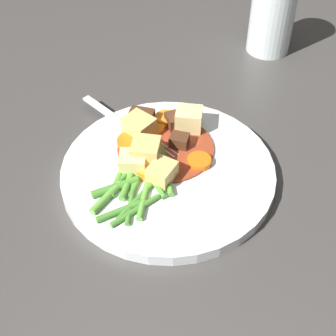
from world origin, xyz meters
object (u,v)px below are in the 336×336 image
object	(u,v)px
potato_chunk_1	(147,151)
meat_chunk_1	(141,120)
potato_chunk_0	(161,172)
meat_chunk_0	(175,121)
carrot_slice_3	(148,169)
potato_chunk_4	(189,120)
carrot_slice_4	(152,128)
carrot_slice_2	(130,143)
carrot_slice_1	(166,119)
potato_chunk_3	(133,162)
fork	(130,129)
dinner_plate	(168,172)
meat_chunk_2	(176,141)
potato_chunk_2	(139,127)
carrot_slice_0	(199,161)
carrot_slice_5	(151,145)
water_glass	(272,16)

from	to	relation	value
potato_chunk_1	meat_chunk_1	xyz separation A→B (m)	(0.06, 0.03, -0.00)
potato_chunk_0	meat_chunk_0	xyz separation A→B (m)	(0.10, 0.02, -0.00)
carrot_slice_3	potato_chunk_4	xyz separation A→B (m)	(0.09, -0.02, 0.01)
carrot_slice_4	potato_chunk_4	size ratio (longest dim) A/B	0.97
carrot_slice_2	potato_chunk_4	world-z (taller)	potato_chunk_4
carrot_slice_3	potato_chunk_4	world-z (taller)	potato_chunk_4
carrot_slice_1	potato_chunk_0	world-z (taller)	potato_chunk_0
potato_chunk_3	potato_chunk_0	bearing A→B (deg)	-96.44
potato_chunk_0	fork	distance (m)	0.10
potato_chunk_3	dinner_plate	bearing A→B (deg)	-67.26
meat_chunk_1	meat_chunk_2	distance (m)	0.06
potato_chunk_2	meat_chunk_0	distance (m)	0.05
carrot_slice_4	dinner_plate	bearing A→B (deg)	-143.25
fork	carrot_slice_1	bearing A→B (deg)	-52.78
carrot_slice_1	potato_chunk_3	bearing A→B (deg)	176.15
carrot_slice_1	carrot_slice_0	bearing A→B (deg)	-131.98
carrot_slice_2	potato_chunk_2	distance (m)	0.02
carrot_slice_1	carrot_slice_5	bearing A→B (deg)	179.79
meat_chunk_2	potato_chunk_3	bearing A→B (deg)	148.71
potato_chunk_4	fork	xyz separation A→B (m)	(-0.03, 0.07, -0.01)
meat_chunk_1	carrot_slice_3	bearing A→B (deg)	-152.22
potato_chunk_3	meat_chunk_2	size ratio (longest dim) A/B	1.39
carrot_slice_0	potato_chunk_4	distance (m)	0.07
meat_chunk_1	fork	bearing A→B (deg)	129.62
carrot_slice_1	carrot_slice_4	world-z (taller)	carrot_slice_1
carrot_slice_1	potato_chunk_4	bearing A→B (deg)	-92.46
water_glass	fork	bearing A→B (deg)	156.16
carrot_slice_3	carrot_slice_2	bearing A→B (deg)	47.45
carrot_slice_5	meat_chunk_1	distance (m)	0.04
meat_chunk_1	potato_chunk_2	bearing A→B (deg)	-166.95
meat_chunk_0	fork	distance (m)	0.06
potato_chunk_1	potato_chunk_3	distance (m)	0.02
carrot_slice_0	potato_chunk_0	bearing A→B (deg)	139.37
potato_chunk_3	potato_chunk_1	bearing A→B (deg)	-28.68
potato_chunk_1	meat_chunk_2	size ratio (longest dim) A/B	1.50
dinner_plate	potato_chunk_1	xyz separation A→B (m)	(0.00, 0.03, 0.02)
carrot_slice_2	meat_chunk_2	xyz separation A→B (m)	(0.02, -0.05, 0.00)
carrot_slice_3	potato_chunk_2	bearing A→B (deg)	31.61
carrot_slice_4	meat_chunk_0	size ratio (longest dim) A/B	1.36
dinner_plate	potato_chunk_0	distance (m)	0.03
meat_chunk_0	carrot_slice_2	bearing A→B (deg)	142.90
potato_chunk_4	meat_chunk_2	bearing A→B (deg)	173.71
carrot_slice_3	potato_chunk_0	distance (m)	0.02
potato_chunk_2	carrot_slice_3	bearing A→B (deg)	-148.39
potato_chunk_1	carrot_slice_4	bearing A→B (deg)	15.14
carrot_slice_2	meat_chunk_2	size ratio (longest dim) A/B	1.46
carrot_slice_0	meat_chunk_1	size ratio (longest dim) A/B	0.94
carrot_slice_5	meat_chunk_2	world-z (taller)	meat_chunk_2
carrot_slice_3	potato_chunk_1	distance (m)	0.02
carrot_slice_1	potato_chunk_3	world-z (taller)	potato_chunk_3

